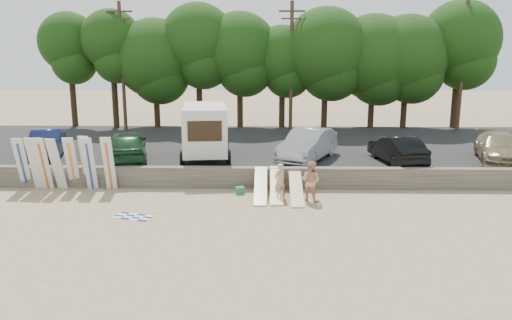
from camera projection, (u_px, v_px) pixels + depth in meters
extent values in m
plane|color=tan|center=(259.00, 207.00, 20.74)|extent=(120.00, 120.00, 0.00)
cube|color=#6B6356|center=(260.00, 178.00, 23.56)|extent=(44.00, 0.50, 1.00)
cube|color=#282828|center=(262.00, 150.00, 30.91)|extent=(44.00, 14.50, 0.70)
cylinder|color=#382616|center=(73.00, 98.00, 37.62)|extent=(0.44, 0.44, 4.23)
sphere|color=#244C15|center=(69.00, 42.00, 36.72)|extent=(4.41, 4.41, 4.41)
cylinder|color=#382616|center=(115.00, 98.00, 37.10)|extent=(0.44, 0.44, 4.33)
sphere|color=#244C15|center=(111.00, 40.00, 36.18)|extent=(4.44, 4.44, 4.44)
cylinder|color=#382616|center=(157.00, 104.00, 37.48)|extent=(0.44, 0.44, 3.43)
sphere|color=#244C15|center=(155.00, 58.00, 36.76)|extent=(5.87, 5.87, 5.87)
cylinder|color=#382616|center=(199.00, 98.00, 37.26)|extent=(0.44, 0.44, 4.29)
sphere|color=#244C15|center=(198.00, 41.00, 36.35)|extent=(5.48, 5.48, 5.48)
cylinder|color=#382616|center=(240.00, 101.00, 37.34)|extent=(0.44, 0.44, 3.84)
sphere|color=#244C15|center=(240.00, 50.00, 36.52)|extent=(5.59, 5.59, 5.59)
cylinder|color=#382616|center=(282.00, 104.00, 37.36)|extent=(0.44, 0.44, 3.48)
sphere|color=#244C15|center=(282.00, 57.00, 36.62)|extent=(4.72, 4.72, 4.72)
cylinder|color=#382616|center=(324.00, 102.00, 36.80)|extent=(0.44, 0.44, 3.82)
sphere|color=#244C15|center=(326.00, 51.00, 35.99)|extent=(6.23, 6.23, 6.23)
cylinder|color=#382616|center=(371.00, 104.00, 37.21)|extent=(0.44, 0.44, 3.50)
sphere|color=#244C15|center=(374.00, 57.00, 36.47)|extent=(6.24, 6.24, 6.24)
cylinder|color=#382616|center=(404.00, 104.00, 36.95)|extent=(0.44, 0.44, 3.56)
sphere|color=#244C15|center=(407.00, 56.00, 36.20)|extent=(5.97, 5.97, 5.97)
cylinder|color=#382616|center=(455.00, 98.00, 36.98)|extent=(0.44, 0.44, 4.34)
sphere|color=#244C15|center=(460.00, 40.00, 36.06)|extent=(5.70, 5.70, 5.70)
cylinder|color=#473321|center=(122.00, 67.00, 35.45)|extent=(0.26, 0.26, 9.00)
cube|color=#473321|center=(119.00, 11.00, 34.62)|extent=(1.80, 0.12, 0.12)
cube|color=#473321|center=(120.00, 19.00, 34.73)|extent=(1.50, 0.10, 0.10)
cylinder|color=#473321|center=(291.00, 67.00, 35.18)|extent=(0.26, 0.26, 9.00)
cube|color=#473321|center=(292.00, 11.00, 34.36)|extent=(1.80, 0.12, 0.12)
cube|color=#473321|center=(292.00, 19.00, 34.47)|extent=(1.50, 0.10, 0.10)
cylinder|color=#473321|center=(462.00, 67.00, 34.92)|extent=(0.26, 0.26, 9.00)
cube|color=#473321|center=(467.00, 11.00, 34.10)|extent=(1.80, 0.12, 0.12)
cube|color=#473321|center=(467.00, 18.00, 34.21)|extent=(1.50, 0.10, 0.10)
cube|color=silver|center=(205.00, 129.00, 26.48)|extent=(2.73, 4.68, 2.45)
cube|color=black|center=(205.00, 131.00, 24.25)|extent=(1.66, 0.24, 1.00)
cylinder|color=black|center=(182.00, 158.00, 25.24)|extent=(0.31, 0.75, 0.73)
cylinder|color=black|center=(228.00, 157.00, 25.45)|extent=(0.31, 0.75, 0.73)
cylinder|color=black|center=(185.00, 147.00, 28.05)|extent=(0.31, 0.75, 0.73)
cylinder|color=black|center=(226.00, 146.00, 28.26)|extent=(0.31, 0.75, 0.73)
imported|color=#121B41|center=(47.00, 144.00, 27.02)|extent=(2.70, 4.71, 1.47)
imported|color=#14381D|center=(127.00, 146.00, 25.92)|extent=(3.09, 5.14, 1.64)
imported|color=gray|center=(308.00, 145.00, 26.22)|extent=(3.67, 5.28, 1.65)
imported|color=black|center=(397.00, 149.00, 25.55)|extent=(2.28, 4.54, 1.43)
imported|color=#867555|center=(499.00, 148.00, 25.88)|extent=(3.27, 5.37, 1.46)
cube|color=silver|center=(22.00, 163.00, 23.16)|extent=(0.59, 0.89, 2.50)
cube|color=silver|center=(35.00, 163.00, 23.06)|extent=(0.52, 0.75, 2.53)
cube|color=silver|center=(43.00, 164.00, 22.98)|extent=(0.55, 0.72, 2.54)
cube|color=silver|center=(56.00, 164.00, 22.99)|extent=(0.63, 0.87, 2.51)
cube|color=silver|center=(72.00, 163.00, 23.15)|extent=(0.55, 0.78, 2.52)
cube|color=silver|center=(87.00, 162.00, 23.22)|extent=(0.54, 0.59, 2.56)
cube|color=silver|center=(90.00, 164.00, 22.96)|extent=(0.54, 0.73, 2.53)
cube|color=silver|center=(109.00, 164.00, 22.96)|extent=(0.52, 0.59, 2.56)
cube|color=beige|center=(261.00, 185.00, 22.09)|extent=(0.56, 2.86, 1.06)
cube|color=beige|center=(276.00, 185.00, 22.16)|extent=(0.56, 2.85, 1.07)
cube|color=beige|center=(296.00, 188.00, 21.92)|extent=(0.56, 2.90, 0.92)
imported|color=tan|center=(280.00, 181.00, 21.80)|extent=(0.69, 0.66, 1.59)
imported|color=tan|center=(311.00, 181.00, 21.47)|extent=(1.09, 1.03, 1.77)
cube|color=#24864E|center=(240.00, 190.00, 22.66)|extent=(0.46, 0.42, 0.32)
cube|color=#CC4718|center=(277.00, 189.00, 23.04)|extent=(0.31, 0.26, 0.22)
plane|color=white|center=(133.00, 217.00, 19.56)|extent=(1.88, 1.88, 0.00)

